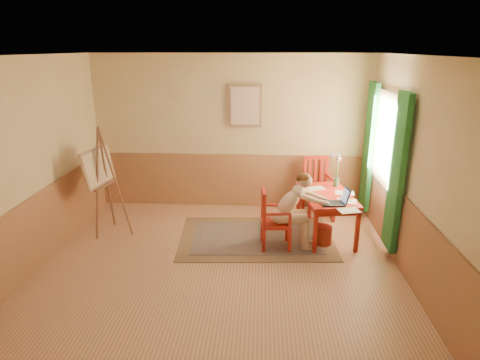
# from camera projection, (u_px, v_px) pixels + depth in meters

# --- Properties ---
(room) EXTENTS (5.04, 4.54, 2.84)m
(room) POSITION_uv_depth(u_px,v_px,m) (219.00, 167.00, 5.36)
(room) COLOR tan
(room) RESTS_ON ground
(wainscot) EXTENTS (5.00, 4.50, 1.00)m
(wainscot) POSITION_uv_depth(u_px,v_px,m) (225.00, 208.00, 6.39)
(wainscot) COLOR #AD7148
(wainscot) RESTS_ON room
(window) EXTENTS (0.12, 2.01, 2.20)m
(window) POSITION_uv_depth(u_px,v_px,m) (383.00, 153.00, 6.30)
(window) COLOR white
(window) RESTS_ON room
(wall_portrait) EXTENTS (0.60, 0.05, 0.76)m
(wall_portrait) POSITION_uv_depth(u_px,v_px,m) (245.00, 106.00, 7.29)
(wall_portrait) COLOR #956F53
(wall_portrait) RESTS_ON room
(rug) EXTENTS (2.49, 1.74, 0.02)m
(rug) POSITION_uv_depth(u_px,v_px,m) (256.00, 237.00, 6.54)
(rug) COLOR #8C7251
(rug) RESTS_ON room
(table) EXTENTS (0.88, 1.29, 0.72)m
(table) POSITION_uv_depth(u_px,v_px,m) (327.00, 200.00, 6.40)
(table) COLOR red
(table) RESTS_ON room
(chair_left) EXTENTS (0.45, 0.44, 0.92)m
(chair_left) POSITION_uv_depth(u_px,v_px,m) (273.00, 219.00, 6.09)
(chair_left) COLOR red
(chair_left) RESTS_ON room
(chair_back) EXTENTS (0.54, 0.55, 1.04)m
(chair_back) POSITION_uv_depth(u_px,v_px,m) (317.00, 186.00, 7.35)
(chair_back) COLOR red
(chair_back) RESTS_ON room
(figure) EXTENTS (0.88, 0.40, 1.18)m
(figure) POSITION_uv_depth(u_px,v_px,m) (294.00, 207.00, 6.03)
(figure) COLOR beige
(figure) RESTS_ON room
(laptop) EXTENTS (0.43, 0.29, 0.24)m
(laptop) POSITION_uv_depth(u_px,v_px,m) (336.00, 201.00, 5.95)
(laptop) COLOR #1E2338
(laptop) RESTS_ON table
(papers) EXTENTS (0.75, 1.21, 0.00)m
(papers) POSITION_uv_depth(u_px,v_px,m) (338.00, 198.00, 6.21)
(papers) COLOR white
(papers) RESTS_ON table
(vase) EXTENTS (0.19, 0.28, 0.54)m
(vase) POSITION_uv_depth(u_px,v_px,m) (337.00, 172.00, 6.67)
(vase) COLOR #3F724C
(vase) RESTS_ON table
(wastebasket) EXTENTS (0.34, 0.34, 0.29)m
(wastebasket) POSITION_uv_depth(u_px,v_px,m) (323.00, 235.00, 6.29)
(wastebasket) COLOR #9E3223
(wastebasket) RESTS_ON room
(easel) EXTENTS (0.64, 0.78, 1.75)m
(easel) POSITION_uv_depth(u_px,v_px,m) (100.00, 171.00, 6.45)
(easel) COLOR brown
(easel) RESTS_ON room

